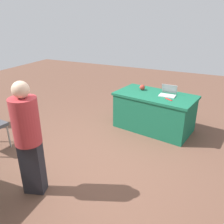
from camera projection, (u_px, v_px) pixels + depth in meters
The scene contains 6 objects.
ground_plane at pixel (102, 158), 4.02m from camera, with size 14.40×14.40×0.00m, color brown.
table_foreground at pixel (154, 112), 4.91m from camera, with size 1.73×1.13×0.78m.
person_presenter at pixel (28, 135), 2.94m from camera, with size 0.43×0.43×1.59m.
laptop_silver at pixel (168, 93), 4.68m from camera, with size 0.32×0.30×0.21m.
yarn_ball at pixel (142, 87), 5.01m from camera, with size 0.12×0.12×0.12m, color #B2382D.
scissors_red at pixel (169, 99), 4.46m from camera, with size 0.18×0.04×0.01m, color red.
Camera 1 is at (-1.60, 3.00, 2.30)m, focal length 37.16 mm.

